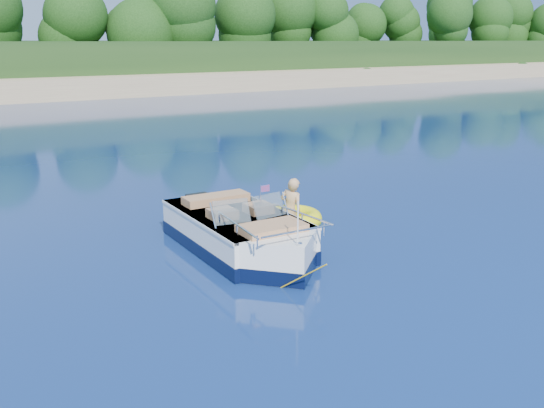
# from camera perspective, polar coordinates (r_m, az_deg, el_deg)

# --- Properties ---
(ground) EXTENTS (160.00, 160.00, 0.00)m
(ground) POSITION_cam_1_polar(r_m,az_deg,el_deg) (12.92, 8.09, -3.58)
(ground) COLOR #091740
(ground) RESTS_ON ground
(treeline) EXTENTS (150.00, 7.12, 8.19)m
(treeline) POSITION_cam_1_polar(r_m,az_deg,el_deg) (50.96, -23.95, 15.56)
(treeline) COLOR black
(treeline) RESTS_ON ground
(motorboat) EXTENTS (1.93, 5.16, 1.72)m
(motorboat) POSITION_cam_1_polar(r_m,az_deg,el_deg) (12.09, -2.67, -3.10)
(motorboat) COLOR white
(motorboat) RESTS_ON ground
(tow_tube) EXTENTS (1.65, 1.65, 0.38)m
(tow_tube) POSITION_cam_1_polar(r_m,az_deg,el_deg) (14.16, 1.87, -1.33)
(tow_tube) COLOR #FFFC0B
(tow_tube) RESTS_ON ground
(boy) EXTENTS (0.72, 0.91, 1.64)m
(boy) POSITION_cam_1_polar(r_m,az_deg,el_deg) (14.24, 1.64, -1.65)
(boy) COLOR tan
(boy) RESTS_ON ground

